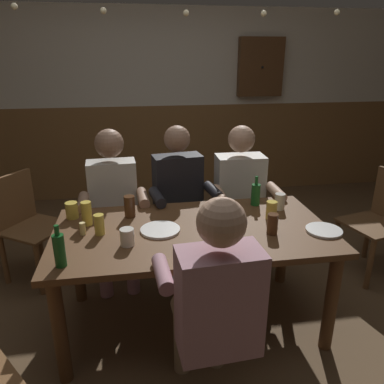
% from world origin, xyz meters
% --- Properties ---
extents(ground_plane, '(8.09, 8.09, 0.00)m').
position_xyz_m(ground_plane, '(0.00, 0.00, 0.00)').
color(ground_plane, brown).
extents(back_wall_upper, '(6.74, 0.12, 1.15)m').
position_xyz_m(back_wall_upper, '(0.00, 2.54, 1.75)').
color(back_wall_upper, silver).
extents(back_wall_wainscot, '(6.74, 0.12, 1.17)m').
position_xyz_m(back_wall_wainscot, '(0.00, 2.54, 0.59)').
color(back_wall_wainscot, brown).
rests_on(back_wall_wainscot, ground_plane).
extents(dining_table, '(1.77, 0.93, 0.72)m').
position_xyz_m(dining_table, '(0.00, -0.13, 0.63)').
color(dining_table, brown).
rests_on(dining_table, ground_plane).
extents(person_0, '(0.54, 0.52, 1.24)m').
position_xyz_m(person_0, '(-0.53, 0.55, 0.69)').
color(person_0, silver).
rests_on(person_0, ground_plane).
extents(person_1, '(0.57, 0.54, 1.25)m').
position_xyz_m(person_1, '(0.01, 0.56, 0.69)').
color(person_1, black).
rests_on(person_1, ground_plane).
extents(person_2, '(0.55, 0.53, 1.24)m').
position_xyz_m(person_2, '(0.53, 0.56, 0.69)').
color(person_2, silver).
rests_on(person_2, ground_plane).
extents(person_3, '(0.54, 0.53, 1.23)m').
position_xyz_m(person_3, '(-0.00, -0.82, 0.68)').
color(person_3, '#B78493').
rests_on(person_3, ground_plane).
extents(chair_empty_near_right, '(0.61, 0.61, 0.88)m').
position_xyz_m(chair_empty_near_right, '(-1.24, 0.68, 0.48)').
color(chair_empty_near_right, brown).
rests_on(chair_empty_near_right, ground_plane).
extents(chair_empty_near_left, '(0.53, 0.53, 0.88)m').
position_xyz_m(chair_empty_near_left, '(1.67, 0.28, 0.48)').
color(chair_empty_near_left, brown).
rests_on(chair_empty_near_left, ground_plane).
extents(table_candle, '(0.04, 0.04, 0.08)m').
position_xyz_m(table_candle, '(-0.69, -0.11, 0.76)').
color(table_candle, '#F9E08C').
rests_on(table_candle, dining_table).
extents(plate_0, '(0.23, 0.23, 0.01)m').
position_xyz_m(plate_0, '(0.82, -0.30, 0.73)').
color(plate_0, white).
rests_on(plate_0, dining_table).
extents(plate_1, '(0.25, 0.25, 0.01)m').
position_xyz_m(plate_1, '(-0.21, -0.13, 0.73)').
color(plate_1, white).
rests_on(plate_1, dining_table).
extents(bottle_0, '(0.07, 0.07, 0.22)m').
position_xyz_m(bottle_0, '(0.53, 0.20, 0.81)').
color(bottle_0, '#195923').
rests_on(bottle_0, dining_table).
extents(bottle_1, '(0.06, 0.06, 0.24)m').
position_xyz_m(bottle_1, '(-0.76, -0.47, 0.82)').
color(bottle_1, '#195923').
rests_on(bottle_1, dining_table).
extents(pint_glass_0, '(0.08, 0.08, 0.11)m').
position_xyz_m(pint_glass_0, '(-0.79, 0.17, 0.78)').
color(pint_glass_0, '#E5C64C').
rests_on(pint_glass_0, dining_table).
extents(pint_glass_1, '(0.07, 0.07, 0.12)m').
position_xyz_m(pint_glass_1, '(0.67, 0.09, 0.78)').
color(pint_glass_1, white).
rests_on(pint_glass_1, dining_table).
extents(pint_glass_2, '(0.07, 0.07, 0.15)m').
position_xyz_m(pint_glass_2, '(-0.39, 0.13, 0.80)').
color(pint_glass_2, '#4C2D19').
rests_on(pint_glass_2, dining_table).
extents(pint_glass_3, '(0.07, 0.07, 0.16)m').
position_xyz_m(pint_glass_3, '(-0.67, 0.04, 0.80)').
color(pint_glass_3, '#E5C64C').
rests_on(pint_glass_3, dining_table).
extents(pint_glass_4, '(0.08, 0.08, 0.10)m').
position_xyz_m(pint_glass_4, '(-0.41, -0.29, 0.77)').
color(pint_glass_4, white).
rests_on(pint_glass_4, dining_table).
extents(pint_glass_5, '(0.07, 0.07, 0.12)m').
position_xyz_m(pint_glass_5, '(0.56, -0.06, 0.78)').
color(pint_glass_5, '#E5C64C').
rests_on(pint_glass_5, dining_table).
extents(pint_glass_6, '(0.07, 0.07, 0.13)m').
position_xyz_m(pint_glass_6, '(0.48, -0.28, 0.79)').
color(pint_glass_6, '#4C2D19').
rests_on(pint_glass_6, dining_table).
extents(pint_glass_7, '(0.06, 0.06, 0.13)m').
position_xyz_m(pint_glass_7, '(-0.58, -0.12, 0.79)').
color(pint_glass_7, '#E5C64C').
rests_on(pint_glass_7, dining_table).
extents(wall_dart_cabinet, '(0.56, 0.15, 0.70)m').
position_xyz_m(wall_dart_cabinet, '(1.27, 2.41, 1.63)').
color(wall_dart_cabinet, brown).
extents(string_lights, '(4.76, 0.04, 0.15)m').
position_xyz_m(string_lights, '(0.00, 0.10, 2.05)').
color(string_lights, '#F9EAB2').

